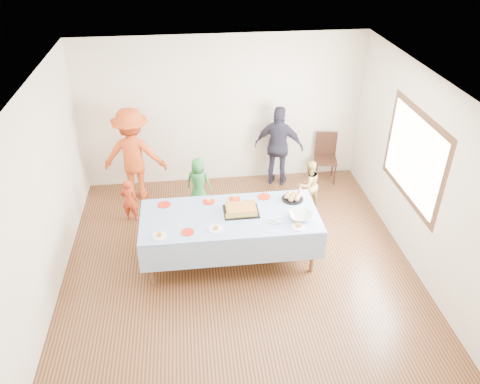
{
  "coord_description": "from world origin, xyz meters",
  "views": [
    {
      "loc": [
        -0.6,
        -5.23,
        4.55
      ],
      "look_at": [
        0.06,
        0.3,
        1.04
      ],
      "focal_mm": 35.0,
      "sensor_mm": 36.0,
      "label": 1
    }
  ],
  "objects_px": {
    "adult_left": "(134,155)",
    "party_table": "(230,218)",
    "birthday_cake": "(241,209)",
    "dining_chair": "(326,154)"
  },
  "relations": [
    {
      "from": "party_table",
      "to": "adult_left",
      "type": "bearing_deg",
      "value": 127.53
    },
    {
      "from": "birthday_cake",
      "to": "dining_chair",
      "type": "relative_size",
      "value": 0.54
    },
    {
      "from": "birthday_cake",
      "to": "dining_chair",
      "type": "distance_m",
      "value": 2.8
    },
    {
      "from": "party_table",
      "to": "birthday_cake",
      "type": "height_order",
      "value": "birthday_cake"
    },
    {
      "from": "birthday_cake",
      "to": "party_table",
      "type": "bearing_deg",
      "value": -159.22
    },
    {
      "from": "birthday_cake",
      "to": "dining_chair",
      "type": "bearing_deg",
      "value": 48.61
    },
    {
      "from": "adult_left",
      "to": "party_table",
      "type": "bearing_deg",
      "value": 134.63
    },
    {
      "from": "party_table",
      "to": "dining_chair",
      "type": "relative_size",
      "value": 2.75
    },
    {
      "from": "party_table",
      "to": "adult_left",
      "type": "height_order",
      "value": "adult_left"
    },
    {
      "from": "birthday_cake",
      "to": "adult_left",
      "type": "distance_m",
      "value": 2.45
    }
  ]
}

